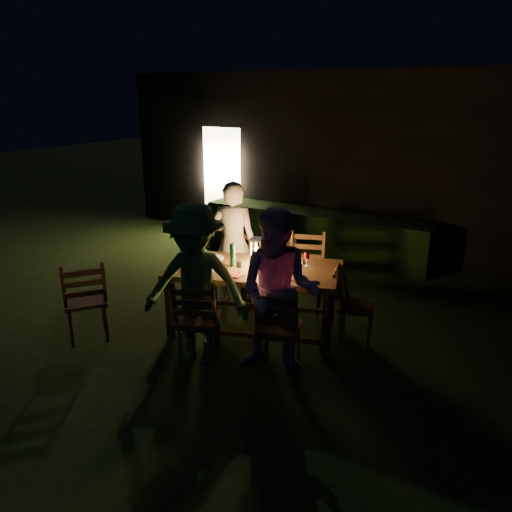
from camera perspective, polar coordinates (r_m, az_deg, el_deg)
The scene contains 29 objects.
garden_envelope at distance 10.91m, azimuth 14.62°, elevation 11.12°, with size 40.00×40.00×3.20m.
dining_table at distance 6.00m, azimuth -0.34°, elevation -2.04°, with size 2.24×1.61×0.84m.
chair_near_left at distance 5.61m, azimuth -6.53°, elevation -8.70°, with size 0.62×0.64×1.02m.
chair_near_right at distance 5.42m, azimuth 2.65°, elevation -9.67°, with size 0.57×0.59×1.00m.
chair_far_left at distance 6.96m, azimuth -2.62°, elevation -3.05°, with size 0.58×0.60×1.02m.
chair_far_right at distance 6.79m, azimuth 5.59°, elevation -3.54°, with size 0.63×0.65×1.08m.
chair_end at distance 6.07m, azimuth 11.20°, elevation -6.94°, with size 0.55×0.53×0.96m.
chair_spare at distance 6.29m, azimuth -18.74°, elevation -6.33°, with size 0.70×0.69×1.07m.
person_house_side at distance 6.82m, azimuth -2.60°, elevation 1.43°, with size 0.63×0.41×1.73m, color beige.
person_opp_right at distance 5.13m, azimuth 2.67°, elevation -4.20°, with size 0.86×0.67×1.77m, color #C084B8.
person_opp_left at distance 5.33m, azimuth -6.94°, elevation -3.39°, with size 1.15×0.66×1.77m, color #346130.
lantern at distance 5.96m, azimuth 0.23°, elevation 0.26°, with size 0.16×0.16×0.35m.
plate_far_left at distance 6.30m, azimuth -4.81°, elevation -0.22°, with size 0.25×0.25×0.01m, color white.
plate_near_left at distance 5.91m, azimuth -6.01°, elevation -1.55°, with size 0.25×0.25×0.01m, color white.
plate_far_right at distance 6.10m, azimuth 4.23°, elevation -0.83°, with size 0.25×0.25×0.01m, color white.
plate_near_right at distance 5.69m, azimuth 3.63°, elevation -2.26°, with size 0.25×0.25×0.01m, color white.
wineglass_a at distance 6.27m, azimuth -2.49°, elevation 0.50°, with size 0.06×0.06×0.18m, color #59070F, non-canonical shape.
wineglass_b at distance 6.02m, azimuth -7.30°, elevation -0.40°, with size 0.06×0.06×0.18m, color #59070F, non-canonical shape.
wineglass_c at distance 5.63m, azimuth 2.05°, elevation -1.60°, with size 0.06×0.06×0.18m, color #59070F, non-canonical shape.
wineglass_d at distance 6.02m, azimuth 5.80°, elevation -0.34°, with size 0.06×0.06×0.18m, color #59070F, non-canonical shape.
wineglass_e at distance 5.69m, azimuth -1.96°, elevation -1.38°, with size 0.06×0.06×0.18m, color silver, non-canonical shape.
bottle_table at distance 5.98m, azimuth -2.68°, elevation 0.14°, with size 0.07×0.07×0.28m, color #0F471E.
napkin_left at distance 5.71m, azimuth -2.48°, elevation -2.19°, with size 0.18×0.14×0.01m, color red.
napkin_right at distance 5.61m, azimuth 4.53°, elevation -2.63°, with size 0.18×0.14×0.01m, color red.
phone at distance 5.86m, azimuth -6.90°, elevation -1.80°, with size 0.14×0.07×0.01m, color black.
side_table at distance 7.41m, azimuth 2.51°, elevation 1.07°, with size 0.54×0.54×0.73m.
ice_bucket at distance 7.36m, azimuth 2.53°, elevation 2.53°, with size 0.30×0.30×0.22m, color #A5A8AD.
bottle_bucket_a at distance 7.33m, azimuth 2.04°, elevation 2.89°, with size 0.07×0.07×0.32m, color #0F471E.
bottle_bucket_b at distance 7.35m, azimuth 3.03°, elevation 2.92°, with size 0.07×0.07×0.32m, color #0F471E.
Camera 1 is at (3.09, -4.23, 2.85)m, focal length 35.00 mm.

